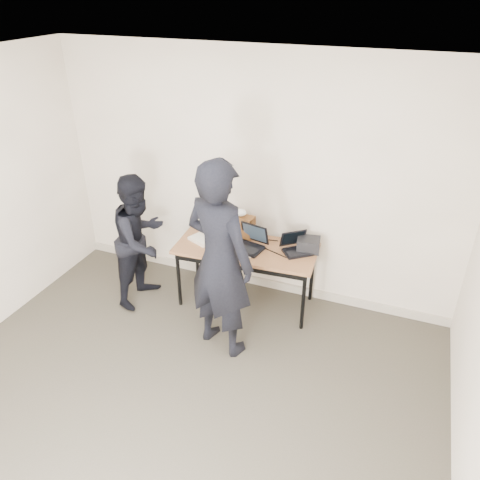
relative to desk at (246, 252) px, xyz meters
The scene contains 13 objects.
room 1.98m from the desk, 92.19° to the right, with size 4.60×4.60×2.80m.
desk is the anchor object (origin of this frame).
laptop_beige 0.49m from the desk, behind, with size 0.35×0.34×0.21m.
laptop_center 0.12m from the desk, 30.33° to the left, with size 0.37×0.36×0.25m.
laptop_right 0.54m from the desk, 13.87° to the left, with size 0.39×0.39×0.21m.
leather_satchel 0.35m from the desk, 128.48° to the left, with size 0.37×0.20×0.25m.
tissue 0.44m from the desk, 123.04° to the left, with size 0.13×0.10×0.08m, color white.
equipment_box 0.67m from the desk, 16.96° to the left, with size 0.24×0.20×0.14m, color black.
power_brick 0.29m from the desk, 142.72° to the right, with size 0.08×0.05×0.03m, color black.
cables 0.08m from the desk, ahead, with size 1.15×0.47×0.01m.
person_typist 0.79m from the desk, 88.94° to the right, with size 0.72×0.47×1.96m, color black.
person_observer 1.15m from the desk, 165.03° to the right, with size 0.73×0.57×1.49m, color black.
baseboard 0.72m from the desk, 100.47° to the left, with size 4.50×0.03×0.10m, color #B5A996.
Camera 1 is at (1.57, -2.17, 3.24)m, focal length 35.00 mm.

